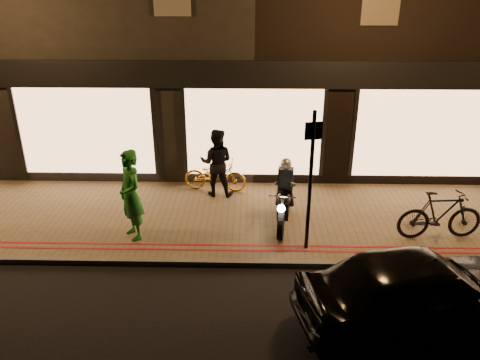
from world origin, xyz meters
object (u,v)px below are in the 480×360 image
sign_post (311,175)px  motorcycle (284,200)px  parked_car (419,290)px  bicycle_gold (215,175)px  person_green (131,195)px

sign_post → motorcycle: bearing=111.8°
sign_post → parked_car: sign_post is taller
bicycle_gold → person_green: person_green is taller
motorcycle → bicycle_gold: (-1.72, 1.84, -0.18)m
sign_post → bicycle_gold: 3.81m
motorcycle → parked_car: (2.01, -3.27, -0.04)m
sign_post → person_green: bearing=174.0°
sign_post → person_green: sign_post is taller
motorcycle → bicycle_gold: motorcycle is taller
bicycle_gold → parked_car: (3.74, -5.11, 0.14)m
sign_post → person_green: 3.85m
motorcycle → parked_car: 3.84m
motorcycle → bicycle_gold: size_ratio=1.16×
sign_post → parked_car: (1.59, -2.22, -1.10)m
bicycle_gold → parked_car: size_ratio=0.41×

